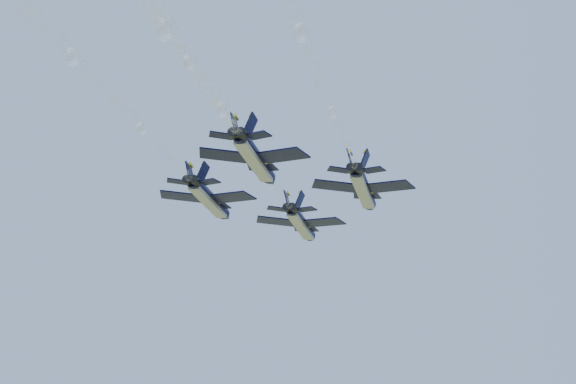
% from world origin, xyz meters
% --- Properties ---
extents(jet_lead, '(14.72, 18.74, 4.10)m').
position_xyz_m(jet_lead, '(2.14, 15.95, 97.33)').
color(jet_lead, black).
extents(jet_left, '(14.72, 18.74, 4.10)m').
position_xyz_m(jet_left, '(-8.82, 1.54, 97.33)').
color(jet_left, black).
extents(jet_right, '(14.72, 18.74, 4.10)m').
position_xyz_m(jet_right, '(13.82, 1.70, 97.33)').
color(jet_right, black).
extents(jet_slot, '(14.72, 18.74, 4.10)m').
position_xyz_m(jet_slot, '(1.58, -12.40, 97.33)').
color(jet_slot, black).
extents(smoke_trail_lead, '(3.05, 70.51, 2.53)m').
position_xyz_m(smoke_trail_lead, '(1.19, -38.07, 97.37)').
color(smoke_trail_lead, white).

